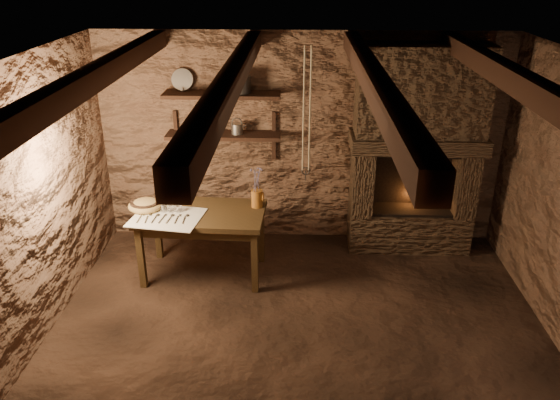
{
  "coord_description": "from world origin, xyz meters",
  "views": [
    {
      "loc": [
        -0.02,
        -3.88,
        3.12
      ],
      "look_at": [
        -0.19,
        0.9,
        0.96
      ],
      "focal_mm": 35.0,
      "sensor_mm": 36.0,
      "label": 1
    }
  ],
  "objects_px": {
    "work_table": "(203,241)",
    "red_pot": "(428,193)",
    "wooden_bowl": "(145,205)",
    "iron_stockpot": "(241,85)",
    "stoneware_jug": "(257,190)"
  },
  "relations": [
    {
      "from": "work_table",
      "to": "red_pot",
      "type": "bearing_deg",
      "value": 16.84
    },
    {
      "from": "stoneware_jug",
      "to": "red_pot",
      "type": "height_order",
      "value": "red_pot"
    },
    {
      "from": "work_table",
      "to": "red_pot",
      "type": "xyz_separation_m",
      "value": [
        2.43,
        0.64,
        0.3
      ]
    },
    {
      "from": "stoneware_jug",
      "to": "wooden_bowl",
      "type": "relative_size",
      "value": 1.2
    },
    {
      "from": "work_table",
      "to": "red_pot",
      "type": "distance_m",
      "value": 2.53
    },
    {
      "from": "iron_stockpot",
      "to": "red_pot",
      "type": "bearing_deg",
      "value": -3.32
    },
    {
      "from": "wooden_bowl",
      "to": "iron_stockpot",
      "type": "xyz_separation_m",
      "value": [
        0.94,
        0.72,
        1.08
      ]
    },
    {
      "from": "iron_stockpot",
      "to": "red_pot",
      "type": "height_order",
      "value": "iron_stockpot"
    },
    {
      "from": "iron_stockpot",
      "to": "red_pot",
      "type": "relative_size",
      "value": 0.4
    },
    {
      "from": "stoneware_jug",
      "to": "red_pot",
      "type": "relative_size",
      "value": 0.78
    },
    {
      "from": "iron_stockpot",
      "to": "wooden_bowl",
      "type": "bearing_deg",
      "value": -142.52
    },
    {
      "from": "work_table",
      "to": "wooden_bowl",
      "type": "height_order",
      "value": "wooden_bowl"
    },
    {
      "from": "work_table",
      "to": "stoneware_jug",
      "type": "height_order",
      "value": "stoneware_jug"
    },
    {
      "from": "stoneware_jug",
      "to": "wooden_bowl",
      "type": "distance_m",
      "value": 1.15
    },
    {
      "from": "red_pot",
      "to": "stoneware_jug",
      "type": "bearing_deg",
      "value": -165.21
    }
  ]
}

